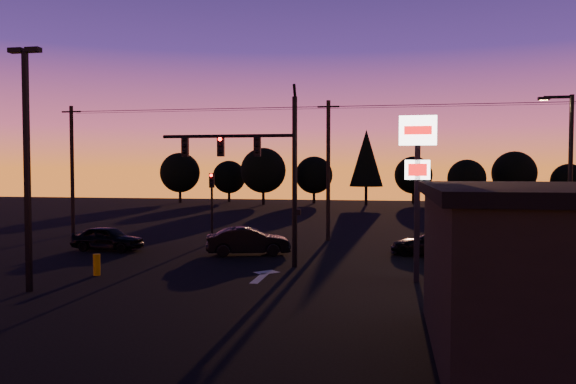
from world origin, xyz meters
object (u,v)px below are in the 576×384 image
at_px(pylon_sign, 417,162).
at_px(streetlight, 568,174).
at_px(car_left, 108,238).
at_px(suv_parked, 537,290).
at_px(secondary_signal, 212,197).
at_px(car_right, 434,244).
at_px(car_mid, 248,241).
at_px(parking_lot_light, 27,152).
at_px(traffic_signal_mast, 261,162).
at_px(bollard, 97,265).

distance_m(pylon_sign, streetlight, 8.00).
bearing_deg(car_left, suv_parked, -110.99).
xyz_separation_m(secondary_signal, car_right, (13.24, -2.95, -2.20)).
bearing_deg(car_left, streetlight, -89.45).
height_order(car_mid, suv_parked, car_mid).
bearing_deg(parking_lot_light, car_left, 102.58).
relative_size(parking_lot_light, streetlight, 1.14).
height_order(traffic_signal_mast, secondary_signal, traffic_signal_mast).
distance_m(pylon_sign, car_left, 18.27).
height_order(streetlight, suv_parked, streetlight).
relative_size(pylon_sign, suv_parked, 1.38).
xyz_separation_m(traffic_signal_mast, pylon_sign, (7.10, -2.49, -0.02)).
bearing_deg(car_mid, streetlight, -113.34).
distance_m(bollard, car_left, 7.57).
height_order(bollard, suv_parked, suv_parked).
bearing_deg(bollard, car_left, 114.66).
distance_m(traffic_signal_mast, streetlight, 14.10).
xyz_separation_m(secondary_signal, car_left, (-4.80, -4.18, -2.17)).
relative_size(traffic_signal_mast, parking_lot_light, 0.94).
bearing_deg(parking_lot_light, secondary_signal, 80.21).
height_order(pylon_sign, streetlight, streetlight).
xyz_separation_m(parking_lot_light, suv_parked, (18.16, 0.37, -4.58)).
height_order(traffic_signal_mast, car_right, traffic_signal_mast).
bearing_deg(bollard, parking_lot_light, -104.07).
xyz_separation_m(streetlight, car_mid, (-15.48, 1.70, -3.68)).
relative_size(car_left, car_right, 0.89).
distance_m(parking_lot_light, suv_parked, 18.73).
distance_m(traffic_signal_mast, bollard, 8.69).
bearing_deg(car_right, car_left, -74.56).
height_order(streetlight, car_left, streetlight).
xyz_separation_m(traffic_signal_mast, secondary_signal, (-4.90, 7.49, -2.07)).
distance_m(car_right, suv_parked, 11.43).
bearing_deg(parking_lot_light, suv_parked, 1.18).
distance_m(secondary_signal, bollard, 11.43).
bearing_deg(secondary_signal, pylon_sign, -39.77).
relative_size(bollard, car_left, 0.23).
height_order(secondary_signal, pylon_sign, pylon_sign).
relative_size(bollard, suv_parked, 0.19).
xyz_separation_m(pylon_sign, car_mid, (-8.57, 5.71, -4.18)).
bearing_deg(streetlight, parking_lot_light, -158.35).
height_order(traffic_signal_mast, car_left, traffic_signal_mast).
bearing_deg(bollard, secondary_signal, 81.56).
bearing_deg(car_right, traffic_signal_mast, -49.86).
bearing_deg(streetlight, traffic_signal_mast, -173.86).
relative_size(streetlight, car_left, 1.96).
bearing_deg(traffic_signal_mast, suv_parked, -31.60).
xyz_separation_m(pylon_sign, streetlight, (6.91, 4.00, -0.49)).
distance_m(secondary_signal, streetlight, 19.89).
height_order(car_left, car_right, car_left).
bearing_deg(suv_parked, secondary_signal, 130.56).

